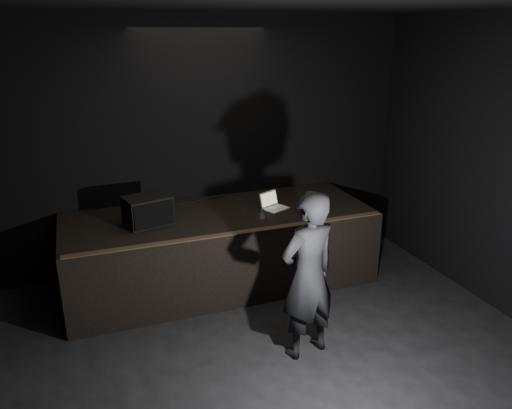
{
  "coord_description": "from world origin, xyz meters",
  "views": [
    {
      "loc": [
        -1.67,
        -3.17,
        3.28
      ],
      "look_at": [
        0.35,
        2.3,
        1.22
      ],
      "focal_mm": 35.0,
      "sensor_mm": 36.0,
      "label": 1
    }
  ],
  "objects": [
    {
      "name": "wii_remote",
      "position": [
        1.07,
        2.37,
        1.01
      ],
      "size": [
        0.08,
        0.15,
        0.03
      ],
      "primitive_type": "cube",
      "rotation": [
        0.0,
        0.0,
        0.33
      ],
      "color": "silver",
      "rests_on": "stage_riser"
    },
    {
      "name": "stage_monitor",
      "position": [
        -0.93,
        2.67,
        1.18
      ],
      "size": [
        0.61,
        0.51,
        0.36
      ],
      "rotation": [
        0.0,
        0.0,
        0.24
      ],
      "color": "black",
      "rests_on": "stage_riser"
    },
    {
      "name": "stage_riser",
      "position": [
        0.0,
        2.73,
        0.5
      ],
      "size": [
        4.0,
        1.5,
        1.0
      ],
      "primitive_type": "cube",
      "color": "black",
      "rests_on": "ground"
    },
    {
      "name": "person",
      "position": [
        0.4,
        0.91,
        0.91
      ],
      "size": [
        0.74,
        0.57,
        1.82
      ],
      "primitive_type": "imported",
      "rotation": [
        0.0,
        0.0,
        3.37
      ],
      "color": "black",
      "rests_on": "ground"
    },
    {
      "name": "cable",
      "position": [
        -0.14,
        3.3,
        1.01
      ],
      "size": [
        0.79,
        0.13,
        0.02
      ],
      "primitive_type": "cylinder",
      "rotation": [
        0.0,
        1.57,
        0.15
      ],
      "color": "black",
      "rests_on": "stage_riser"
    },
    {
      "name": "room_walls",
      "position": [
        0.0,
        0.0,
        2.02
      ],
      "size": [
        6.1,
        7.1,
        3.52
      ],
      "color": "black",
      "rests_on": "ground"
    },
    {
      "name": "beer_can",
      "position": [
        0.42,
        2.25,
        1.08
      ],
      "size": [
        0.07,
        0.07,
        0.16
      ],
      "color": "silver",
      "rests_on": "stage_riser"
    },
    {
      "name": "laptop",
      "position": [
        0.73,
        2.68,
        1.06
      ],
      "size": [
        0.4,
        0.39,
        0.22
      ],
      "rotation": [
        0.0,
        0.0,
        0.43
      ],
      "color": "white",
      "rests_on": "stage_riser"
    },
    {
      "name": "plastic_cup",
      "position": [
        0.27,
        2.53,
        1.05
      ],
      "size": [
        0.08,
        0.08,
        0.09
      ],
      "primitive_type": "cylinder",
      "color": "white",
      "rests_on": "stage_riser"
    },
    {
      "name": "riser_lip",
      "position": [
        0.0,
        2.02,
        1.01
      ],
      "size": [
        3.92,
        0.1,
        0.01
      ],
      "primitive_type": "cube",
      "color": "brown",
      "rests_on": "stage_riser"
    }
  ]
}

